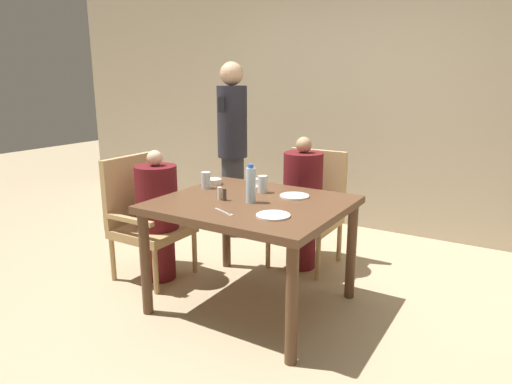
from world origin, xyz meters
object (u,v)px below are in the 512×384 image
Objects in this scene: diner_in_far_chair at (302,202)px; water_bottle at (251,185)px; chair_left_side at (144,216)px; chair_far_side at (310,206)px; diner_in_left_chair at (158,214)px; plate_main_left at (273,215)px; teacup_with_saucer at (258,183)px; bowl_small at (213,182)px; plate_main_right at (295,196)px; glass_tall_near at (206,180)px; standing_host at (232,145)px; glass_tall_mid at (263,184)px.

diner_in_far_chair is 0.88m from water_bottle.
chair_left_side is 1.00× the size of chair_far_side.
diner_in_left_chair is 5.05× the size of plate_main_left.
diner_in_far_chair is 0.49m from teacup_with_saucer.
diner_in_left_chair is 0.50m from bowl_small.
plate_main_left and plate_main_right have the same top height.
chair_left_side and chair_far_side have the same top height.
glass_tall_near is at bearing -126.25° from diner_in_far_chair.
teacup_with_saucer is at bearing -108.04° from chair_far_side.
water_bottle is (1.03, -0.04, 0.38)m from chair_left_side.
glass_tall_near is (-0.78, 0.36, 0.06)m from plate_main_left.
diner_in_far_chair is 8.78× the size of bowl_small.
diner_in_left_chair reaches higher than bowl_small.
chair_far_side is at bearing 90.00° from diner_in_far_chair.
standing_host is 1.89m from plate_main_left.
plate_main_right is at bearing 11.40° from chair_left_side.
glass_tall_near is at bearing -77.13° from bowl_small.
diner_in_far_chair reaches higher than chair_left_side.
diner_in_left_chair reaches higher than teacup_with_saucer.
chair_left_side is at bearing 169.92° from plate_main_left.
glass_tall_near is (0.53, 0.13, 0.33)m from chair_left_side.
standing_host is at bearing 128.64° from water_bottle.
chair_left_side reaches higher than glass_tall_near.
diner_in_left_chair is at bearing 0.00° from chair_left_side.
diner_in_far_chair is at bearing 42.32° from diner_in_left_chair.
diner_in_far_chair is at bearing 45.58° from bowl_small.
chair_left_side is 7.64× the size of bowl_small.
chair_far_side is at bearing 104.12° from plate_main_left.
glass_tall_near is (0.03, -0.13, 0.04)m from bowl_small.
chair_far_side is at bearing 71.96° from teacup_with_saucer.
bowl_small is (-0.81, 0.49, 0.02)m from plate_main_left.
chair_far_side is at bearing 42.73° from chair_left_side.
water_bottle is 0.53m from glass_tall_near.
glass_tall_mid is (-0.06, -0.70, 0.33)m from chair_far_side.
standing_host is 1.12m from teacup_with_saucer.
glass_tall_near is (-0.68, -0.12, 0.06)m from plate_main_right.
plate_main_left is at bearing -31.50° from bowl_small.
chair_far_side is 7.85× the size of glass_tall_mid.
chair_far_side reaches higher than plate_main_right.
chair_far_side is 0.77m from plate_main_right.
diner_in_far_chair is 5.41× the size of plate_main_right.
water_bottle reaches higher than teacup_with_saucer.
chair_left_side is at bearing -166.23° from glass_tall_mid.
plate_main_right is 0.69m from glass_tall_near.
diner_in_left_chair is 0.94m from water_bottle.
teacup_with_saucer is 0.49× the size of water_bottle.
plate_main_right is at bearing -70.11° from diner_in_far_chair.
plate_main_left is at bearing -53.22° from glass_tall_mid.
plate_main_right is 0.40m from teacup_with_saucer.
bowl_small is 0.14m from glass_tall_near.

